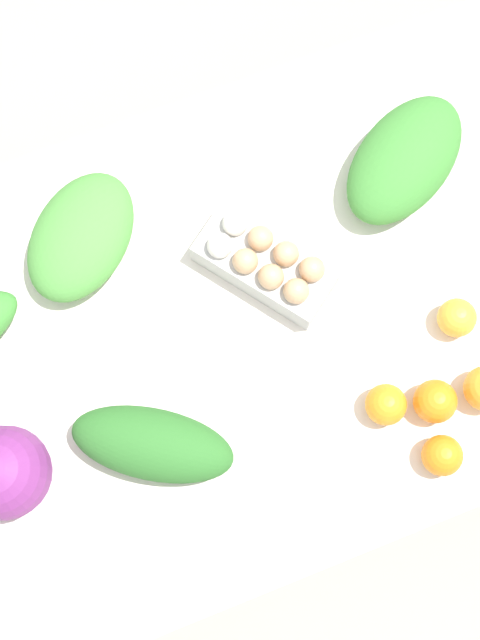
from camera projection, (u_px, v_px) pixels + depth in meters
name	position (u px, v px, depth m)	size (l,w,h in m)	color
ground_plane	(240.00, 392.00, 2.23)	(8.00, 8.00, 0.00)	#C6B289
dining_table	(240.00, 335.00, 1.62)	(1.46, 0.86, 0.72)	silver
cabbage_purple	(5.00, 473.00, 1.40)	(0.15, 0.15, 0.15)	#7A2D75
egg_carton	(265.00, 263.00, 1.52)	(0.23, 0.25, 0.09)	#B7B7B2
greens_bunch_dandelion	(81.00, 237.00, 1.52)	(0.24, 0.16, 0.09)	#4C933D
greens_bunch_chard	(404.00, 160.00, 1.56)	(0.27, 0.16, 0.10)	#3D8433
greens_bunch_scallion	(152.00, 444.00, 1.44)	(0.27, 0.12, 0.09)	#2D6B28
orange_0	(435.00, 401.00, 1.46)	(0.07, 0.07, 0.07)	orange
orange_1	(457.00, 318.00, 1.50)	(0.07, 0.07, 0.07)	#F9A833
orange_2	(442.00, 455.00, 1.44)	(0.07, 0.07, 0.07)	orange
orange_4	(386.00, 405.00, 1.46)	(0.07, 0.07, 0.07)	orange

